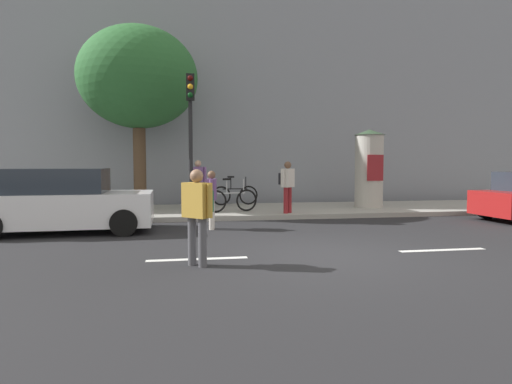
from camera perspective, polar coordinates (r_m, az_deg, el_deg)
The scene contains 14 objects.
ground_plane at distance 8.27m, azimuth 9.27°, elevation -8.17°, with size 80.00×80.00×0.00m, color #232326.
sidewalk_curb at distance 14.97m, azimuth 0.53°, elevation -2.47°, with size 36.00×4.00×0.15m, color #9E9B93.
lane_markings at distance 8.27m, azimuth 9.27°, elevation -8.14°, with size 25.80×0.16×0.01m.
building_backdrop at distance 20.08m, azimuth -2.07°, elevation 12.88°, with size 36.00×5.00×9.77m, color gray.
traffic_light at distance 12.95m, azimuth -8.67°, elevation 9.26°, with size 0.24×0.45×4.15m.
poster_column at distance 15.87m, azimuth 14.75°, elevation 3.11°, with size 1.08×1.08×2.77m.
street_tree at distance 15.51m, azimuth -15.34°, elevation 14.30°, with size 3.99×3.99×6.15m.
pedestrian_tallest at distance 7.19m, azimuth -7.71°, elevation -2.15°, with size 0.54×0.54×1.61m.
pedestrian_with_backpack at distance 11.20m, azimuth -6.02°, elevation -0.39°, with size 0.42×0.56×1.52m.
pedestrian_with_bag at distance 13.53m, azimuth 4.14°, elevation 1.27°, with size 0.52×0.52×1.62m.
pedestrian_in_dark_shirt at distance 15.14m, azimuth -7.67°, elevation 1.62°, with size 0.56×0.48×1.68m.
bicycle_leaning at distance 16.19m, azimuth -2.80°, elevation -0.36°, with size 1.77×0.24×1.09m.
bicycle_upright at distance 13.86m, azimuth -3.28°, elevation -1.05°, with size 1.74×0.47×1.09m.
parked_car_dark at distance 11.62m, azimuth -24.09°, elevation -1.23°, with size 4.18×2.05×1.59m.
Camera 1 is at (-2.65, -7.65, 1.70)m, focal length 30.20 mm.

